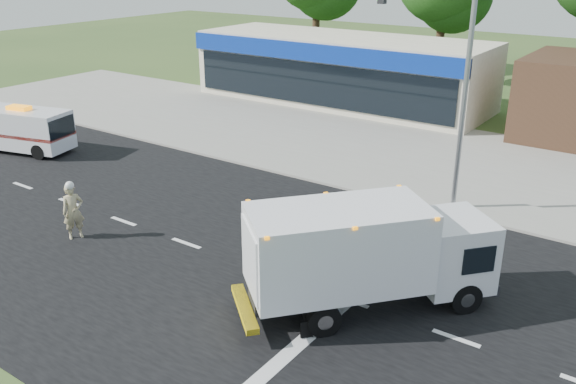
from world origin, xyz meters
name	(u,v)px	position (x,y,z in m)	size (l,w,h in m)	color
ground	(260,270)	(0.00, 0.00, 0.00)	(120.00, 120.00, 0.00)	#385123
road_asphalt	(260,270)	(0.00, 0.00, 0.00)	(60.00, 14.00, 0.02)	black
sidewalk	(385,186)	(0.00, 8.20, 0.06)	(60.00, 2.40, 0.12)	gray
parking_apron	(441,151)	(0.00, 14.00, 0.01)	(60.00, 9.00, 0.02)	gray
lane_markings	(270,304)	(1.35, -1.35, 0.02)	(55.20, 7.00, 0.01)	silver
ems_box_truck	(365,251)	(3.46, -0.10, 1.70)	(5.87, 6.38, 2.95)	black
emergency_worker	(73,211)	(-6.28, -1.73, 0.97)	(0.69, 0.80, 1.97)	tan
ambulance_van	(24,129)	(-15.91, 2.81, 1.10)	(4.91, 2.88, 2.17)	silver
retail_strip_mall	(341,69)	(-9.00, 19.93, 2.01)	(18.00, 6.20, 4.00)	beige
traffic_signal_pole	(448,73)	(2.35, 7.60, 4.92)	(3.51, 0.25, 8.00)	gray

